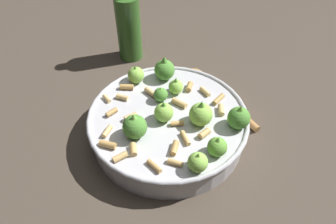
% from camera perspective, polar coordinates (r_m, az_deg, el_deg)
% --- Properties ---
extents(ground_plane, '(2.40, 2.40, 0.00)m').
position_cam_1_polar(ground_plane, '(0.69, 0.00, -3.97)').
color(ground_plane, '#42382D').
extents(cooking_pan, '(0.33, 0.33, 0.12)m').
position_cam_1_polar(cooking_pan, '(0.66, 0.15, -1.81)').
color(cooking_pan, '#B7B7BC').
rests_on(cooking_pan, ground).
extents(olive_oil_bottle, '(0.06, 0.06, 0.23)m').
position_cam_1_polar(olive_oil_bottle, '(0.87, -7.16, 15.18)').
color(olive_oil_bottle, '#336023').
rests_on(olive_oil_bottle, ground).
extents(wooden_spoon, '(0.25, 0.12, 0.02)m').
position_cam_1_polar(wooden_spoon, '(0.78, 8.91, 3.52)').
color(wooden_spoon, '#9E703D').
rests_on(wooden_spoon, ground).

